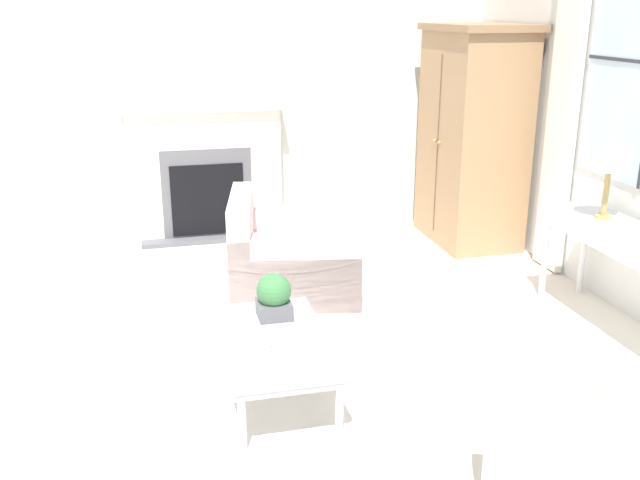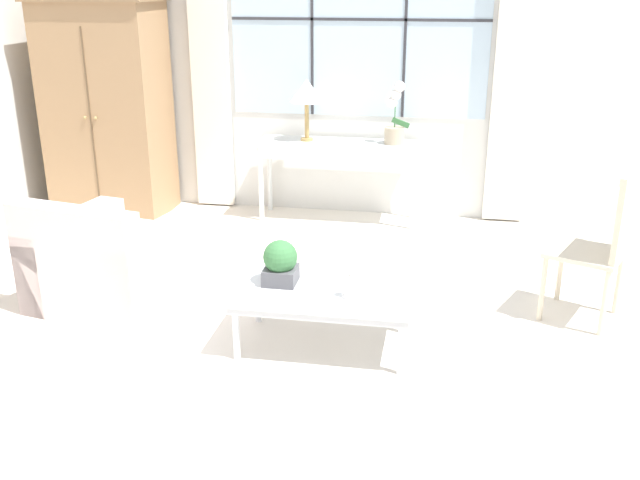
{
  "view_description": "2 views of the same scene",
  "coord_description": "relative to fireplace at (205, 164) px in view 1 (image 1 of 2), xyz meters",
  "views": [
    {
      "loc": [
        3.67,
        -0.27,
        2.11
      ],
      "look_at": [
        0.14,
        0.6,
        0.91
      ],
      "focal_mm": 40.0,
      "sensor_mm": 36.0,
      "label": 1
    },
    {
      "loc": [
        0.8,
        -3.44,
        2.08
      ],
      "look_at": [
        0.1,
        0.51,
        0.61
      ],
      "focal_mm": 40.0,
      "sensor_mm": 36.0,
      "label": 2
    }
  ],
  "objects": [
    {
      "name": "potted_plant_small",
      "position": [
        2.79,
        0.13,
        -0.21
      ],
      "size": [
        0.2,
        0.2,
        0.27
      ],
      "color": "#4C4C51",
      "rests_on": "coffee_table"
    },
    {
      "name": "armchair_upholstered",
      "position": [
        1.54,
        0.49,
        -0.45
      ],
      "size": [
        1.06,
        1.1,
        0.77
      ],
      "color": "beige",
      "rests_on": "ground_plane"
    },
    {
      "name": "table_lamp",
      "position": [
        2.49,
        2.49,
        0.44
      ],
      "size": [
        0.3,
        0.3,
        0.54
      ],
      "color": "#9E7F47",
      "rests_on": "console_table"
    },
    {
      "name": "side_chair_wooden",
      "position": [
        4.73,
        0.72,
        -0.15
      ],
      "size": [
        0.58,
        0.58,
        1.01
      ],
      "color": "beige",
      "rests_on": "ground_plane"
    },
    {
      "name": "pillar_candle",
      "position": [
        3.22,
        0.0,
        -0.28
      ],
      "size": [
        0.08,
        0.08,
        0.14
      ],
      "color": "silver",
      "rests_on": "coffee_table"
    },
    {
      "name": "fireplace",
      "position": [
        0.0,
        0.0,
        0.0
      ],
      "size": [
        0.34,
        1.48,
        2.08
      ],
      "color": "#515156",
      "rests_on": "ground_plane"
    },
    {
      "name": "wall_left",
      "position": [
        -0.12,
        0.35,
        0.69
      ],
      "size": [
        0.06,
        7.2,
        2.8
      ],
      "primitive_type": "cube",
      "color": "silver",
      "rests_on": "ground_plane"
    },
    {
      "name": "armoire",
      "position": [
        0.67,
        2.36,
        0.28
      ],
      "size": [
        1.09,
        0.73,
        1.96
      ],
      "color": "#93704C",
      "rests_on": "ground_plane"
    },
    {
      "name": "coffee_table",
      "position": [
        3.07,
        0.08,
        -0.38
      ],
      "size": [
        1.05,
        0.6,
        0.37
      ],
      "color": "silver",
      "rests_on": "ground_plane"
    },
    {
      "name": "ground_plane",
      "position": [
        2.91,
        -0.25,
        -0.71
      ],
      "size": [
        14.0,
        14.0,
        0.0
      ],
      "primitive_type": "plane",
      "color": "silver"
    },
    {
      "name": "console_table",
      "position": [
        2.78,
        2.49,
        -0.07
      ],
      "size": [
        1.44,
        0.4,
        0.72
      ],
      "color": "silver",
      "rests_on": "ground_plane"
    }
  ]
}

